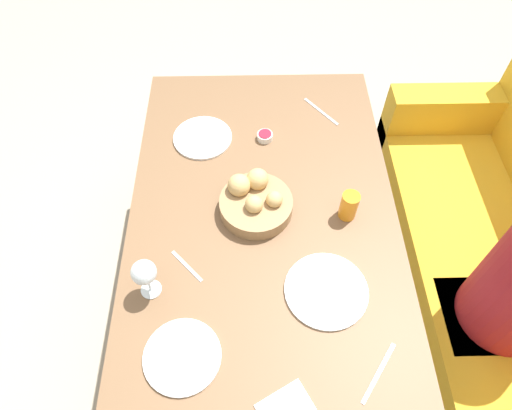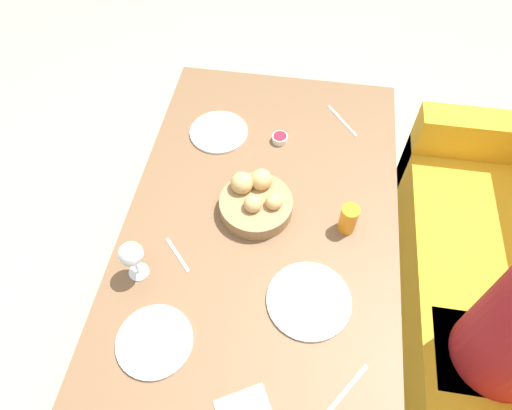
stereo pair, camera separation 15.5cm
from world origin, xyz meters
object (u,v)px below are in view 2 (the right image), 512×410
object	(u,v)px
plate_near_left	(219,132)
spoon_coffee	(177,255)
fork_silver	(345,392)
seated_person	(503,349)
plate_near_right	(155,341)
jam_bowl_berry	(280,138)
plate_far_center	(309,300)
knife_silver	(342,121)
bread_basket	(256,201)
wine_glass	(131,255)
juice_glass	(348,219)

from	to	relation	value
plate_near_left	spoon_coffee	xyz separation A→B (m)	(0.56, -0.02, -0.00)
fork_silver	spoon_coffee	size ratio (longest dim) A/B	1.44
seated_person	fork_silver	world-z (taller)	seated_person
plate_near_right	jam_bowl_berry	world-z (taller)	jam_bowl_berry
plate_far_center	knife_silver	xyz separation A→B (m)	(-0.79, 0.07, -0.00)
bread_basket	fork_silver	size ratio (longest dim) A/B	1.52
plate_near_right	knife_silver	xyz separation A→B (m)	(-0.99, 0.49, -0.00)
wine_glass	knife_silver	world-z (taller)	wine_glass
spoon_coffee	fork_silver	bearing A→B (deg)	58.23
spoon_coffee	bread_basket	bearing A→B (deg)	135.30
bread_basket	plate_near_left	distance (m)	0.39
plate_near_right	knife_silver	bearing A→B (deg)	153.42
juice_glass	fork_silver	distance (m)	0.53
bread_basket	plate_far_center	world-z (taller)	bread_basket
seated_person	plate_near_left	bearing A→B (deg)	-120.09
jam_bowl_berry	spoon_coffee	bearing A→B (deg)	-25.76
knife_silver	fork_silver	bearing A→B (deg)	2.90
plate_near_right	plate_far_center	bearing A→B (deg)	114.28
bread_basket	spoon_coffee	distance (m)	0.32
jam_bowl_berry	knife_silver	xyz separation A→B (m)	(-0.15, 0.23, -0.01)
wine_glass	knife_silver	xyz separation A→B (m)	(-0.78, 0.60, -0.11)
plate_near_left	plate_near_right	xyz separation A→B (m)	(0.84, -0.02, 0.00)
juice_glass	fork_silver	world-z (taller)	juice_glass
plate_near_left	jam_bowl_berry	distance (m)	0.24
knife_silver	juice_glass	bearing A→B (deg)	3.94
plate_near_right	fork_silver	bearing A→B (deg)	84.27
juice_glass	fork_silver	bearing A→B (deg)	1.90
plate_near_left	plate_near_right	bearing A→B (deg)	-1.14
seated_person	knife_silver	size ratio (longest dim) A/B	7.08
plate_near_left	bread_basket	bearing A→B (deg)	30.70
seated_person	plate_near_left	distance (m)	1.27
plate_far_center	wine_glass	xyz separation A→B (m)	(-0.02, -0.54, 0.11)
bread_basket	knife_silver	bearing A→B (deg)	149.56
plate_near_left	fork_silver	xyz separation A→B (m)	(0.90, 0.53, -0.00)
wine_glass	seated_person	bearing A→B (deg)	90.53
juice_glass	jam_bowl_berry	bearing A→B (deg)	-143.41
fork_silver	juice_glass	bearing A→B (deg)	-178.10
bread_basket	plate_near_right	bearing A→B (deg)	-22.76
knife_silver	spoon_coffee	distance (m)	0.86
plate_near_right	fork_silver	distance (m)	0.55
bread_basket	jam_bowl_berry	xyz separation A→B (m)	(-0.33, 0.04, -0.03)
plate_near_left	plate_near_right	distance (m)	0.84
jam_bowl_berry	knife_silver	bearing A→B (deg)	122.12
plate_far_center	wine_glass	world-z (taller)	wine_glass
juice_glass	jam_bowl_berry	world-z (taller)	juice_glass
fork_silver	spoon_coffee	world-z (taller)	same
jam_bowl_berry	spoon_coffee	size ratio (longest dim) A/B	0.53
plate_near_right	spoon_coffee	distance (m)	0.29
jam_bowl_berry	spoon_coffee	xyz separation A→B (m)	(0.55, -0.27, -0.01)
seated_person	jam_bowl_berry	xyz separation A→B (m)	(-0.62, -0.84, 0.24)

